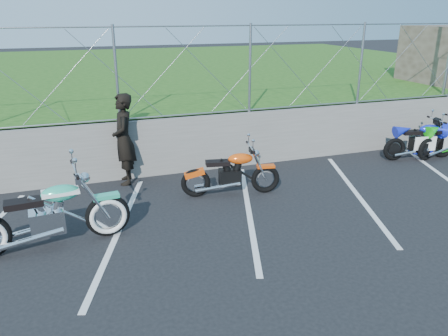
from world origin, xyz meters
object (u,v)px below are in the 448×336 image
object	(u,v)px
sportbike_green	(446,140)
cruiser_turquoise	(51,217)
person_standing	(124,139)
naked_orange	(232,175)
sportbike_blue	(421,142)

from	to	relation	value
sportbike_green	cruiser_turquoise	bearing A→B (deg)	179.46
cruiser_turquoise	person_standing	distance (m)	2.87
naked_orange	cruiser_turquoise	bearing A→B (deg)	-152.82
naked_orange	person_standing	bearing A→B (deg)	154.72
sportbike_blue	naked_orange	bearing A→B (deg)	-164.36
cruiser_turquoise	sportbike_green	bearing A→B (deg)	4.66
sportbike_blue	sportbike_green	bearing A→B (deg)	6.94
cruiser_turquoise	sportbike_green	distance (m)	9.60
cruiser_turquoise	naked_orange	xyz separation A→B (m)	(3.40, 1.04, -0.07)
cruiser_turquoise	naked_orange	bearing A→B (deg)	11.89
sportbike_green	person_standing	world-z (taller)	person_standing
person_standing	sportbike_green	bearing A→B (deg)	89.30
cruiser_turquoise	person_standing	size ratio (longest dim) A/B	1.29
sportbike_green	sportbike_blue	distance (m)	0.76
naked_orange	sportbike_green	world-z (taller)	same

